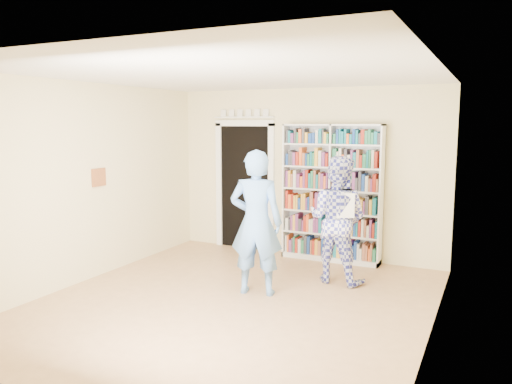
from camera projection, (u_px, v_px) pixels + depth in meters
floor at (233, 303)px, 6.01m from camera, size 5.00×5.00×0.00m
ceiling at (232, 74)px, 5.64m from camera, size 5.00×5.00×0.00m
wall_back at (306, 173)px, 8.06m from camera, size 4.50×0.00×4.50m
wall_left at (87, 182)px, 6.79m from camera, size 0.00×5.00×5.00m
wall_right at (435, 206)px, 4.86m from camera, size 0.00×5.00×5.00m
bookshelf at (332, 193)px, 7.75m from camera, size 1.55×0.29×2.14m
doorway at (245, 180)px, 8.54m from camera, size 1.10×0.08×2.43m
wall_art at (99, 177)px, 6.96m from camera, size 0.03×0.25×0.25m
man_blue at (256, 223)px, 6.24m from camera, size 0.75×0.58×1.83m
man_plaid at (337, 219)px, 6.73m from camera, size 0.92×0.76×1.72m
paper_sheet at (346, 206)px, 6.45m from camera, size 0.21×0.10×0.32m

